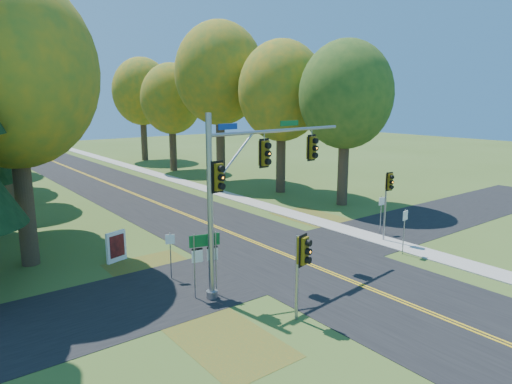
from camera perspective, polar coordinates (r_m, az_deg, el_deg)
ground at (r=23.27m, az=7.65°, el=-9.36°), size 160.00×160.00×0.00m
road_main at (r=23.27m, az=7.65°, el=-9.34°), size 8.00×160.00×0.02m
road_cross at (r=24.62m, az=4.32°, el=-8.08°), size 60.00×6.00×0.02m
centerline_left at (r=23.20m, az=7.47°, el=-9.36°), size 0.10×160.00×0.01m
centerline_right at (r=23.33m, az=7.82°, el=-9.25°), size 0.10×160.00×0.01m
sidewalk_east at (r=27.80m, az=16.75°, el=-6.19°), size 1.60×160.00×0.06m
leaf_patch_w_near at (r=22.78m, az=-11.66°, el=-9.96°), size 4.00×6.00×0.00m
leaf_patch_e at (r=31.90m, az=8.63°, el=-3.58°), size 3.50×8.00×0.00m
leaf_patch_w_far at (r=16.80m, az=-3.77°, el=-17.95°), size 3.00×5.00×0.00m
tree_w_a at (r=25.00m, az=-28.13°, el=13.02°), size 8.00×8.00×14.15m
tree_e_a at (r=36.20m, az=11.15°, el=11.77°), size 7.20×7.20×12.73m
tree_e_b at (r=40.64m, az=3.22°, el=12.43°), size 7.60×7.60×13.33m
tree_e_c at (r=46.53m, az=-4.57°, el=14.48°), size 8.80×8.80×15.79m
tree_e_d at (r=54.10m, az=-10.52°, el=11.34°), size 7.00×7.00×12.32m
tree_e_e at (r=64.29m, az=-14.05°, el=12.05°), size 7.80×7.80×13.74m
traffic_mast at (r=19.70m, az=-0.93°, el=1.94°), size 8.49×1.52×7.74m
east_signal_pole at (r=27.43m, az=16.22°, el=0.33°), size 0.48×0.56×4.15m
ped_signal_pole at (r=17.09m, az=5.82°, el=-8.10°), size 0.53×0.63×3.42m
route_sign_cluster at (r=19.36m, az=-6.41°, el=-7.45°), size 1.28×0.36×2.82m
info_kiosk at (r=24.74m, az=-17.08°, el=-6.55°), size 1.15×0.50×1.61m
reg_sign_e_north at (r=29.33m, az=15.40°, el=-1.93°), size 0.46×0.09×2.40m
reg_sign_e_south at (r=25.71m, az=18.08°, el=-3.79°), size 0.48×0.10×2.51m
reg_sign_w at (r=21.57m, az=-10.66°, el=-6.84°), size 0.40×0.21×2.24m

